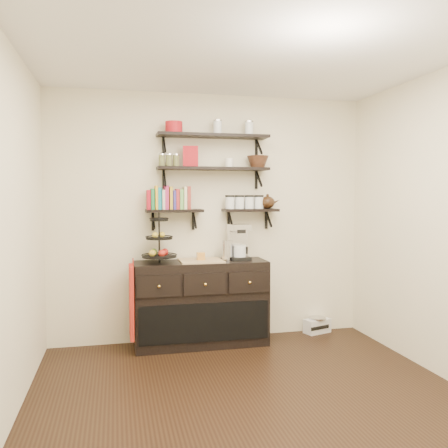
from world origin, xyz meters
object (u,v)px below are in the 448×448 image
(sideboard, at_px, (201,303))
(radio, at_px, (317,325))
(fruit_stand, at_px, (160,245))
(coffee_maker, at_px, (239,243))

(sideboard, height_order, radio, sideboard)
(fruit_stand, bearing_deg, sideboard, -0.51)
(sideboard, bearing_deg, coffee_maker, 3.61)
(coffee_maker, bearing_deg, radio, -1.57)
(fruit_stand, relative_size, radio, 1.57)
(sideboard, height_order, fruit_stand, fruit_stand)
(sideboard, bearing_deg, fruit_stand, 179.49)
(radio, bearing_deg, sideboard, 167.58)
(fruit_stand, height_order, radio, fruit_stand)
(sideboard, relative_size, radio, 4.18)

